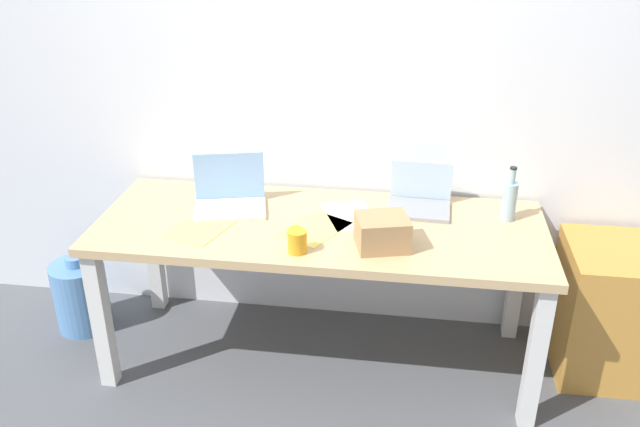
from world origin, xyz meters
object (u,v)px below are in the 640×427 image
Objects in this scene: laptop_left at (230,197)px; desk at (320,241)px; filing_cabinet at (603,309)px; computer_mouse at (294,231)px; water_cooler_jug at (81,295)px; coffee_mug at (297,242)px; laptop_right at (419,200)px; cardboard_box at (382,232)px; beer_bottle at (509,200)px.

desk is at bearing -13.37° from laptop_left.
computer_mouse is at bearing -170.02° from filing_cabinet.
water_cooler_jug is at bearing 176.05° from desk.
filing_cabinet is at bearing 0.76° from laptop_left.
computer_mouse is 0.16× the size of filing_cabinet.
laptop_left is at bearing 135.90° from coffee_mug.
laptop_right reaches higher than computer_mouse.
laptop_right is at bearing 45.01° from coffee_mug.
laptop_left reaches higher than cardboard_box.
beer_bottle is at bearing 26.53° from computer_mouse.
laptop_left is 0.58× the size of filing_cabinet.
filing_cabinet is (2.58, 0.04, 0.13)m from water_cooler_jug.
laptop_right is (0.87, 0.12, -0.01)m from laptop_left.
computer_mouse is at bearing 104.78° from coffee_mug.
water_cooler_jug is at bearing -178.83° from laptop_left.
desk is at bearing -168.96° from beer_bottle.
laptop_right is 0.42m from cardboard_box.
laptop_right is at bearing 69.13° from cardboard_box.
desk is 0.30m from coffee_mug.
water_cooler_jug is (-1.55, 0.26, -0.62)m from cardboard_box.
water_cooler_jug is 2.58m from filing_cabinet.
beer_bottle reaches higher than laptop_left.
cardboard_box is 1.68m from water_cooler_jug.
desk is 5.40× the size of laptop_left.
beer_bottle is at bearing -8.98° from laptop_right.
cardboard_box is 0.33× the size of filing_cabinet.
cardboard_box reaches higher than water_cooler_jug.
filing_cabinet reaches higher than water_cooler_jug.
desk reaches higher than filing_cabinet.
laptop_left is 1.81m from filing_cabinet.
laptop_left is 0.77m from cardboard_box.
coffee_mug is at bearing -154.15° from beer_bottle.
filing_cabinet is (1.31, 0.13, -0.33)m from desk.
filing_cabinet is at bearing 0.89° from water_cooler_jug.
coffee_mug reaches higher than water_cooler_jug.
beer_bottle is 0.61× the size of water_cooler_jug.
desk is 7.90× the size of beer_bottle.
water_cooler_jug is at bearing -177.96° from beer_bottle.
desk is 0.18m from computer_mouse.
desk is 0.86m from beer_bottle.
beer_bottle reaches higher than desk.
cardboard_box is 2.20× the size of coffee_mug.
computer_mouse is 0.48× the size of cardboard_box.
beer_bottle is 2.53× the size of computer_mouse.
cardboard_box is at bearing -9.51° from water_cooler_jug.
desk is 20.00× the size of computer_mouse.
cardboard_box is at bearing -110.87° from laptop_right.
coffee_mug is 1.50m from filing_cabinet.
beer_bottle is 0.64m from cardboard_box.
laptop_right is at bearing 42.59° from computer_mouse.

